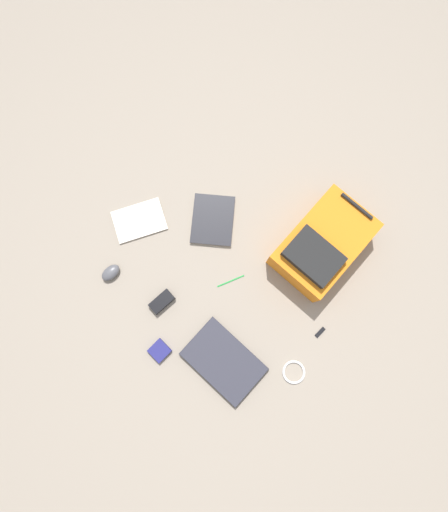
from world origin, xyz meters
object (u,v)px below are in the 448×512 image
object	(u,v)px
pen_black	(231,281)
book_blue	(212,220)
backpack	(322,245)
book_manual	(139,221)
computer_mouse	(111,273)
earbud_pouch	(160,351)
power_brick	(162,302)
cable_coil	(294,372)
usb_stick	(320,332)
laptop	(224,361)

from	to	relation	value
pen_black	book_blue	bearing A→B (deg)	167.35
backpack	book_manual	xyz separation A→B (m)	(-0.55, -0.70, -0.08)
computer_mouse	earbud_pouch	bearing A→B (deg)	-8.05
book_manual	pen_black	xyz separation A→B (m)	(0.48, 0.25, -0.00)
power_brick	backpack	bearing A→B (deg)	79.95
book_blue	book_manual	distance (m)	0.36
cable_coil	earbud_pouch	distance (m)	0.63
book_blue	usb_stick	xyz separation A→B (m)	(0.72, 0.18, -0.01)
book_blue	usb_stick	bearing A→B (deg)	13.90
computer_mouse	backpack	bearing A→B (deg)	55.19
book_manual	power_brick	bearing A→B (deg)	-11.89
backpack	cable_coil	distance (m)	0.61
computer_mouse	power_brick	world-z (taller)	computer_mouse
backpack	computer_mouse	size ratio (longest dim) A/B	5.51
laptop	earbud_pouch	world-z (taller)	laptop
usb_stick	computer_mouse	bearing A→B (deg)	-135.00
laptop	earbud_pouch	size ratio (longest dim) A/B	5.01
computer_mouse	usb_stick	bearing A→B (deg)	32.52
computer_mouse	pen_black	distance (m)	0.58
computer_mouse	pen_black	bearing A→B (deg)	44.49
book_blue	pen_black	world-z (taller)	book_blue
cable_coil	computer_mouse	bearing A→B (deg)	-147.34
book_manual	earbud_pouch	xyz separation A→B (m)	(0.60, -0.20, 0.01)
backpack	power_brick	distance (m)	0.80
usb_stick	book_manual	bearing A→B (deg)	-151.14
computer_mouse	cable_coil	distance (m)	0.98
book_manual	power_brick	distance (m)	0.42
laptop	computer_mouse	world-z (taller)	computer_mouse
backpack	book_manual	world-z (taller)	backpack
book_manual	computer_mouse	world-z (taller)	computer_mouse
laptop	book_blue	world-z (taller)	laptop
computer_mouse	laptop	bearing A→B (deg)	11.04
cable_coil	usb_stick	world-z (taller)	cable_coil
earbud_pouch	usb_stick	bearing A→B (deg)	67.10
pen_black	cable_coil	bearing A→B (deg)	5.15
cable_coil	pen_black	bearing A→B (deg)	-174.85
computer_mouse	pen_black	world-z (taller)	computer_mouse
laptop	book_manual	bearing A→B (deg)	-177.43
computer_mouse	power_brick	size ratio (longest dim) A/B	0.82
earbud_pouch	pen_black	bearing A→B (deg)	105.24
book_blue	cable_coil	distance (m)	0.82
book_manual	usb_stick	world-z (taller)	book_manual
laptop	book_manual	world-z (taller)	laptop
pen_black	usb_stick	bearing A→B (deg)	30.72
book_blue	earbud_pouch	distance (m)	0.67
backpack	pen_black	bearing A→B (deg)	-98.75
pen_black	book_manual	bearing A→B (deg)	-152.81
book_manual	pen_black	bearing A→B (deg)	27.19
book_manual	earbud_pouch	bearing A→B (deg)	-18.50
book_manual	earbud_pouch	distance (m)	0.64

